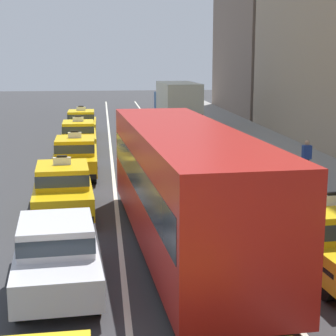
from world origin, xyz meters
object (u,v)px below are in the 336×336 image
Objects in this scene: pedestrian_far_corner at (306,160)px; bus_center_second at (184,182)px; taxi_left_fourth at (75,156)px; taxi_right_second at (329,236)px; taxi_right_fourth at (223,151)px; taxi_left_sixth at (81,123)px; taxi_left_fifth at (79,136)px; taxi_center_third at (154,155)px; box_truck_right_sixth at (177,104)px; sedan_left_second at (57,252)px; taxi_right_third at (261,180)px; taxi_left_third at (63,188)px; taxi_right_fifth at (199,134)px.

bus_center_second is at bearing -129.93° from pedestrian_far_corner.
taxi_right_second is at bearing -61.10° from taxi_left_fourth.
taxi_left_sixth is at bearing 119.91° from taxi_right_fourth.
taxi_left_sixth is at bearing 105.56° from taxi_right_second.
taxi_left_fifth is 0.99× the size of taxi_center_third.
pedestrian_far_corner is (9.22, -2.45, 0.08)m from taxi_left_fourth.
taxi_right_fourth is at bearing 133.46° from pedestrian_far_corner.
taxi_center_third is 0.66× the size of box_truck_right_sixth.
sedan_left_second is 13.92m from taxi_right_fourth.
taxi_right_second and taxi_right_third have the same top height.
taxi_right_third reaches higher than pedestrian_far_corner.
taxi_right_fourth is at bearing 72.31° from bus_center_second.
taxi_left_third is 13.52m from taxi_right_fifth.
taxi_left_third is at bearing 132.93° from bus_center_second.
taxi_center_third is at bearing -101.00° from box_truck_right_sixth.
taxi_right_second is (6.51, -17.62, 0.00)m from taxi_left_fifth.
taxi_right_second reaches higher than sedan_left_second.
sedan_left_second is 5.98m from taxi_left_third.
taxi_left_third is at bearing -159.51° from pedestrian_far_corner.
pedestrian_far_corner is at bearing -80.00° from box_truck_right_sixth.
bus_center_second is 2.45× the size of taxi_right_fifth.
taxi_left_sixth is at bearing 90.72° from taxi_left_fourth.
taxi_right_third is at bearing -89.15° from box_truck_right_sixth.
box_truck_right_sixth is at bearing 90.43° from taxi_right_second.
taxi_left_fourth is 15.87m from box_truck_right_sixth.
box_truck_right_sixth reaches higher than taxi_right_second.
bus_center_second is (3.38, -3.64, 0.94)m from taxi_left_third.
taxi_left_third and taxi_center_third have the same top height.
taxi_right_third is at bearing 45.15° from sedan_left_second.
taxi_left_fourth is 1.00× the size of taxi_left_sixth.
taxi_left_fifth is at bearing 90.69° from sedan_left_second.
taxi_right_second is at bearing -90.93° from taxi_right_third.
taxi_right_fourth is (3.13, 0.76, 0.00)m from taxi_center_third.
taxi_left_third is at bearing 139.07° from taxi_right_second.
bus_center_second is at bearing 147.20° from taxi_right_second.
pedestrian_far_corner is (9.35, 3.49, 0.08)m from taxi_left_third.
taxi_right_second is (6.55, -5.68, 0.00)m from taxi_left_third.
taxi_right_third is at bearing -131.63° from pedestrian_far_corner.
taxi_left_sixth is at bearing 90.53° from taxi_left_fifth.
taxi_right_second is 6.13m from taxi_right_third.
taxi_right_fifth is at bearing 43.31° from taxi_left_fourth.
taxi_right_fifth is at bearing 64.46° from taxi_center_third.
taxi_left_fourth is at bearing -89.09° from taxi_left_fifth.
taxi_left_sixth reaches higher than pedestrian_far_corner.
taxi_right_fourth is 0.66× the size of box_truck_right_sixth.
bus_center_second is 9.34m from taxi_center_third.
taxi_left_fifth is at bearing -89.47° from taxi_left_sixth.
taxi_right_third and taxi_right_fifth have the same top height.
bus_center_second is 1.61× the size of box_truck_right_sixth.
bus_center_second is (3.13, 2.34, 0.97)m from sedan_left_second.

